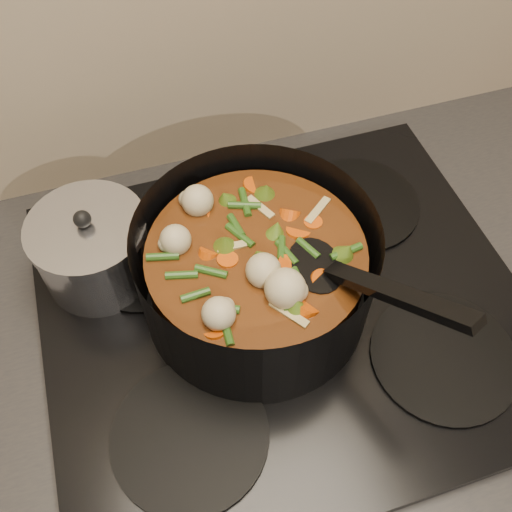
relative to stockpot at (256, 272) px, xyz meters
name	(u,v)px	position (x,y,z in m)	size (l,w,h in m)	color
counter	(275,427)	(0.03, -0.02, -0.54)	(2.64, 0.64, 0.91)	brown
stovetop	(285,308)	(0.03, -0.02, -0.08)	(0.62, 0.54, 0.03)	black
stockpot	(256,272)	(0.00, 0.00, 0.00)	(0.34, 0.38, 0.21)	black
saucepan	(94,249)	(-0.19, 0.11, -0.02)	(0.15, 0.15, 0.12)	silver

